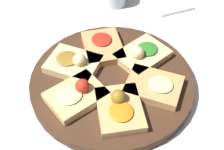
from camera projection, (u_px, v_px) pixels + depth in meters
ground_plane at (112, 85)px, 0.81m from camera, size 3.00×3.00×0.00m
serving_board at (112, 81)px, 0.80m from camera, size 0.42×0.42×0.03m
focaccia_slice_0 at (142, 55)px, 0.83m from camera, size 0.15×0.12×0.05m
focaccia_slice_1 at (103, 46)px, 0.85m from camera, size 0.13×0.15×0.03m
focaccia_slice_2 at (74, 63)px, 0.81m from camera, size 0.16×0.16×0.05m
focaccia_slice_3 at (77, 95)px, 0.73m from camera, size 0.14×0.12×0.05m
focaccia_slice_4 at (120, 108)px, 0.71m from camera, size 0.14×0.16×0.05m
focaccia_slice_5 at (154, 86)px, 0.75m from camera, size 0.16×0.16×0.03m
napkin_stack at (171, 4)px, 1.05m from camera, size 0.14×0.12×0.01m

